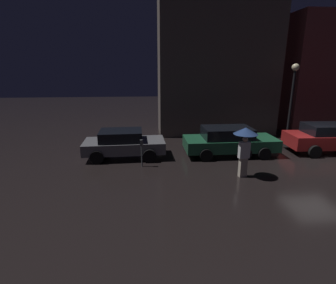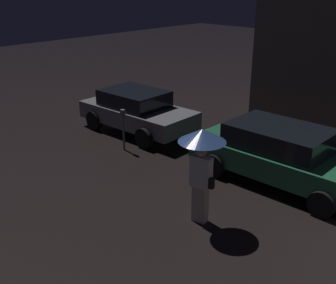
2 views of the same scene
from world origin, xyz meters
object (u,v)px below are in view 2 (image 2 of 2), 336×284
Objects in this scene: parked_car_grey at (137,110)px; parking_meter at (123,125)px; parked_car_green at (283,154)px; pedestrian_with_umbrella at (202,152)px.

parked_car_grey reaches higher than parking_meter.
parking_meter is (0.91, -1.38, 0.05)m from parked_car_grey.
parked_car_grey is at bearing 123.32° from parking_meter.
parked_car_green is 4.63m from parking_meter.
pedestrian_with_umbrella is at bearing -31.61° from parked_car_grey.
parked_car_green is 2.97m from pedestrian_with_umbrella.
pedestrian_with_umbrella is (5.05, -2.87, 0.86)m from parked_car_grey.
pedestrian_with_umbrella reaches higher than parked_car_grey.
parked_car_green is at bearing -2.32° from parked_car_grey.
parking_meter is at bearing -163.40° from parked_car_green.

